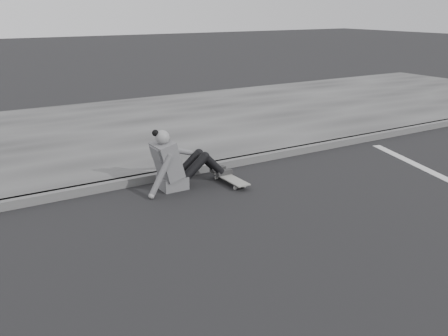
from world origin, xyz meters
The scene contains 5 objects.
ground centered at (0.00, 0.00, 0.00)m, with size 80.00×80.00×0.00m, color black.
curb centered at (0.00, 2.58, 0.06)m, with size 24.00×0.16×0.12m, color #4F4F4F.
sidewalk centered at (0.00, 5.60, 0.06)m, with size 24.00×6.00×0.12m, color #3E3E3E.
skateboard centered at (0.31, 1.90, 0.07)m, with size 0.20×0.78×0.09m.
seated_woman centered at (-0.42, 2.15, 0.36)m, with size 1.38×0.46×0.88m.
Camera 1 is at (-3.33, -3.87, 2.45)m, focal length 40.00 mm.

